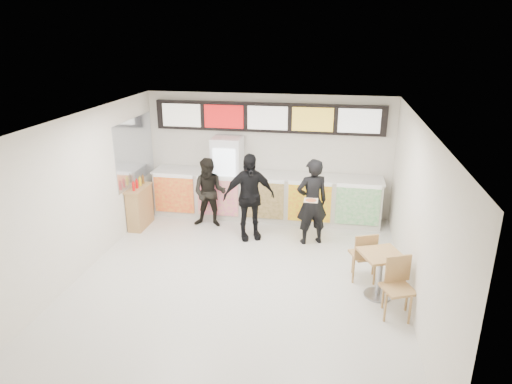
% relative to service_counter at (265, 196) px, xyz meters
% --- Properties ---
extents(floor, '(7.00, 7.00, 0.00)m').
position_rel_service_counter_xyz_m(floor, '(-0.00, -3.09, -0.57)').
color(floor, beige).
rests_on(floor, ground).
extents(ceiling, '(7.00, 7.00, 0.00)m').
position_rel_service_counter_xyz_m(ceiling, '(-0.00, -3.09, 2.43)').
color(ceiling, white).
rests_on(ceiling, wall_back).
extents(wall_back, '(6.00, 0.00, 6.00)m').
position_rel_service_counter_xyz_m(wall_back, '(-0.00, 0.41, 0.93)').
color(wall_back, silver).
rests_on(wall_back, floor).
extents(wall_left, '(0.00, 7.00, 7.00)m').
position_rel_service_counter_xyz_m(wall_left, '(-3.00, -3.09, 0.93)').
color(wall_left, silver).
rests_on(wall_left, floor).
extents(wall_right, '(0.00, 7.00, 7.00)m').
position_rel_service_counter_xyz_m(wall_right, '(3.00, -3.09, 0.93)').
color(wall_right, silver).
rests_on(wall_right, floor).
extents(service_counter, '(5.56, 0.77, 1.14)m').
position_rel_service_counter_xyz_m(service_counter, '(0.00, 0.00, 0.00)').
color(service_counter, silver).
rests_on(service_counter, floor).
extents(menu_board, '(5.50, 0.14, 0.70)m').
position_rel_service_counter_xyz_m(menu_board, '(0.00, 0.32, 1.88)').
color(menu_board, black).
rests_on(menu_board, wall_back).
extents(drinks_fridge, '(0.70, 0.67, 2.00)m').
position_rel_service_counter_xyz_m(drinks_fridge, '(-0.93, 0.02, 0.43)').
color(drinks_fridge, white).
rests_on(drinks_fridge, floor).
extents(mirror_panel, '(0.01, 2.00, 1.50)m').
position_rel_service_counter_xyz_m(mirror_panel, '(-2.99, -0.64, 1.18)').
color(mirror_panel, '#B2B7BF').
rests_on(mirror_panel, wall_left).
extents(customer_main, '(0.81, 0.69, 1.90)m').
position_rel_service_counter_xyz_m(customer_main, '(1.19, -1.18, 0.38)').
color(customer_main, black).
rests_on(customer_main, floor).
extents(customer_left, '(0.82, 0.65, 1.65)m').
position_rel_service_counter_xyz_m(customer_left, '(-1.21, -0.67, 0.25)').
color(customer_left, black).
rests_on(customer_left, floor).
extents(customer_mid, '(1.24, 0.90, 1.95)m').
position_rel_service_counter_xyz_m(customer_mid, '(-0.18, -1.17, 0.40)').
color(customer_mid, black).
rests_on(customer_mid, floor).
extents(pizza_slice, '(0.36, 0.36, 0.02)m').
position_rel_service_counter_xyz_m(pizza_slice, '(1.19, -1.63, 0.58)').
color(pizza_slice, beige).
rests_on(pizza_slice, customer_main).
extents(cafe_table, '(1.08, 1.73, 0.98)m').
position_rel_service_counter_xyz_m(cafe_table, '(2.50, -3.13, 0.00)').
color(cafe_table, tan).
rests_on(cafe_table, floor).
extents(condiment_ledge, '(0.35, 0.87, 1.16)m').
position_rel_service_counter_xyz_m(condiment_ledge, '(-2.82, -1.00, -0.07)').
color(condiment_ledge, tan).
rests_on(condiment_ledge, floor).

